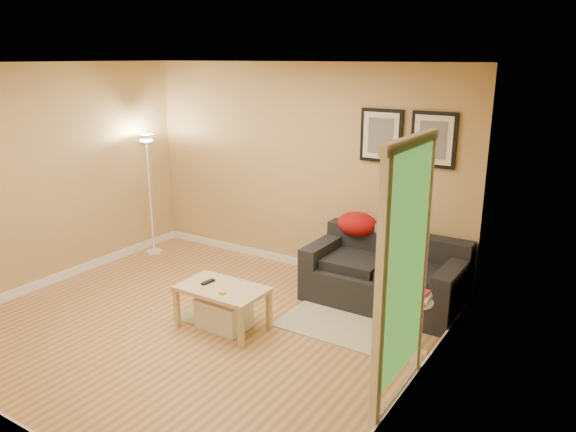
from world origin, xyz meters
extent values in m
plane|color=tan|center=(0.00, 0.00, 0.00)|extent=(4.50, 4.50, 0.00)
plane|color=white|center=(0.00, 0.00, 2.60)|extent=(4.50, 4.50, 0.00)
plane|color=tan|center=(0.00, 2.00, 1.30)|extent=(4.50, 0.00, 4.50)
plane|color=tan|center=(-2.25, 0.00, 1.30)|extent=(0.00, 4.00, 4.00)
plane|color=tan|center=(2.25, 0.00, 1.30)|extent=(0.00, 4.00, 4.00)
cube|color=white|center=(0.00, 1.99, 0.05)|extent=(4.50, 0.02, 0.10)
cube|color=white|center=(0.00, -1.99, 0.05)|extent=(4.50, 0.02, 0.10)
cube|color=white|center=(-2.24, 0.00, 0.05)|extent=(0.02, 4.00, 0.10)
cube|color=white|center=(2.24, 0.00, 0.05)|extent=(0.02, 4.00, 0.10)
cube|color=beige|center=(1.25, 0.82, 0.01)|extent=(1.25, 0.85, 0.01)
cube|color=#668C4C|center=(0.01, 0.22, 0.01)|extent=(0.70, 0.50, 0.01)
cube|color=black|center=(0.05, 0.12, 0.45)|extent=(0.07, 0.16, 0.02)
cylinder|color=yellow|center=(0.34, -0.01, 0.46)|extent=(0.07, 0.07, 0.03)
camera|label=1|loc=(3.52, -3.82, 2.66)|focal=34.35mm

